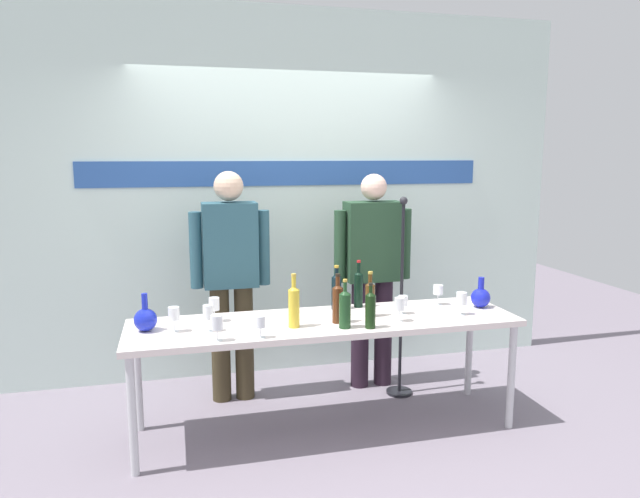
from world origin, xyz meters
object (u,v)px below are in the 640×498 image
at_px(wine_bottle_3, 358,288).
at_px(wine_bottle_5, 336,290).
at_px(presenter_left, 231,272).
at_px(wine_bottle_6, 370,297).
at_px(microphone_stand, 401,330).
at_px(wine_bottle_1, 338,302).
at_px(wine_glass_right_1, 399,304).
at_px(wine_glass_right_3, 403,301).
at_px(wine_bottle_0, 370,309).
at_px(wine_glass_left_1, 261,322).
at_px(display_table, 326,328).
at_px(wine_glass_left_3, 214,304).
at_px(wine_glass_right_2, 438,290).
at_px(presenter_right, 373,266).
at_px(decanter_blue_left, 145,319).
at_px(wine_glass_left_0, 174,314).
at_px(wine_bottle_2, 345,308).
at_px(decanter_blue_right, 481,297).
at_px(wine_glass_left_2, 208,313).
at_px(wine_bottle_4, 294,305).
at_px(wine_glass_right_0, 461,299).
at_px(wine_glass_left_4, 217,323).

distance_m(wine_bottle_3, wine_bottle_5, 0.17).
height_order(presenter_left, wine_bottle_6, presenter_left).
bearing_deg(microphone_stand, wine_bottle_1, -141.77).
distance_m(wine_glass_right_1, wine_glass_right_3, 0.19).
height_order(wine_bottle_0, microphone_stand, microphone_stand).
distance_m(wine_bottle_1, wine_bottle_6, 0.26).
height_order(presenter_left, wine_glass_left_1, presenter_left).
distance_m(display_table, wine_glass_left_3, 0.74).
height_order(wine_glass_right_2, microphone_stand, microphone_stand).
bearing_deg(microphone_stand, presenter_right, 124.87).
bearing_deg(decanter_blue_left, wine_glass_left_0, -20.05).
relative_size(display_table, presenter_left, 1.48).
xyz_separation_m(wine_bottle_0, wine_glass_left_0, (-1.19, 0.22, -0.01)).
distance_m(wine_bottle_2, wine_glass_left_3, 0.85).
height_order(presenter_right, wine_glass_right_1, presenter_right).
relative_size(display_table, presenter_right, 1.51).
height_order(decanter_blue_right, wine_glass_left_2, decanter_blue_right).
bearing_deg(wine_glass_left_0, wine_bottle_2, -9.60).
bearing_deg(wine_glass_left_1, wine_bottle_0, 2.51).
xyz_separation_m(presenter_left, wine_glass_right_3, (1.10, -0.64, -0.13)).
bearing_deg(decanter_blue_right, presenter_right, 133.95).
relative_size(wine_bottle_2, wine_glass_right_1, 1.97).
xyz_separation_m(wine_bottle_0, wine_glass_right_3, (0.32, 0.25, -0.03)).
bearing_deg(wine_bottle_2, wine_glass_right_1, 7.23).
height_order(decanter_blue_left, wine_bottle_4, wine_bottle_4).
bearing_deg(wine_glass_left_1, wine_bottle_5, 40.12).
distance_m(decanter_blue_right, wine_bottle_2, 1.10).
xyz_separation_m(decanter_blue_left, wine_bottle_5, (1.27, 0.20, 0.06)).
bearing_deg(wine_bottle_4, wine_glass_right_2, 14.20).
height_order(wine_bottle_4, wine_glass_right_1, wine_bottle_4).
bearing_deg(wine_bottle_6, wine_glass_left_1, -160.21).
distance_m(presenter_left, wine_glass_right_0, 1.66).
height_order(wine_bottle_0, wine_bottle_1, wine_bottle_1).
distance_m(decanter_blue_right, wine_glass_right_1, 0.72).
bearing_deg(wine_bottle_1, wine_bottle_0, -44.26).
relative_size(display_table, wine_glass_right_0, 16.42).
relative_size(decanter_blue_left, wine_bottle_6, 0.77).
distance_m(decanter_blue_left, microphone_stand, 1.91).
distance_m(decanter_blue_right, wine_glass_left_2, 1.91).
distance_m(wine_glass_right_0, microphone_stand, 0.68).
height_order(display_table, wine_glass_left_2, wine_glass_left_2).
relative_size(wine_glass_left_3, wine_glass_right_3, 1.28).
xyz_separation_m(wine_glass_left_2, microphone_stand, (1.46, 0.50, -0.37)).
xyz_separation_m(wine_bottle_6, wine_glass_right_2, (0.57, 0.17, -0.02)).
bearing_deg(wine_glass_right_1, wine_bottle_6, 132.69).
bearing_deg(wine_glass_left_2, wine_bottle_5, 18.92).
distance_m(wine_glass_left_2, wine_glass_left_4, 0.20).
bearing_deg(wine_glass_right_0, wine_glass_left_0, 177.56).
bearing_deg(presenter_right, wine_glass_left_0, -155.87).
bearing_deg(wine_glass_right_0, wine_bottle_5, 156.01).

